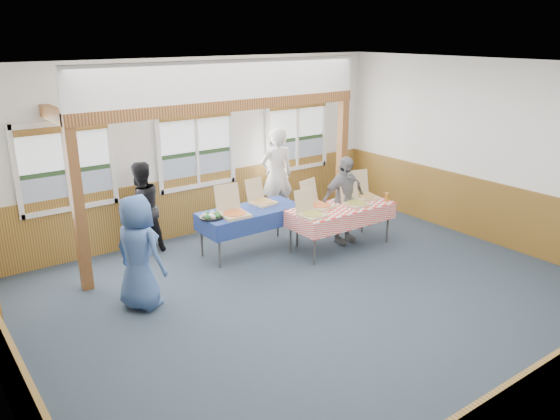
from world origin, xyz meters
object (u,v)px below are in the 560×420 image
object	(u,v)px
table_right	(341,209)
woman_black	(141,208)
person_grey	(344,200)
table_left	(250,213)
man_blue	(139,253)
woman_white	(277,176)

from	to	relation	value
table_right	woman_black	bearing A→B (deg)	140.57
table_right	person_grey	world-z (taller)	person_grey
table_right	woman_black	distance (m)	3.39
table_left	table_right	distance (m)	1.57
table_left	person_grey	bearing A→B (deg)	-41.54
woman_black	man_blue	size ratio (longest dim) A/B	1.00
woman_white	woman_black	size ratio (longest dim) A/B	1.17
woman_black	man_blue	distance (m)	1.96
woman_black	man_blue	world-z (taller)	man_blue
table_left	woman_black	xyz separation A→B (m)	(-1.52, 1.02, 0.10)
table_left	table_right	size ratio (longest dim) A/B	0.97
man_blue	person_grey	distance (m)	3.89
table_left	man_blue	world-z (taller)	man_blue
table_left	person_grey	xyz separation A→B (m)	(1.59, -0.60, 0.09)
man_blue	table_right	bearing A→B (deg)	-113.83
woman_white	person_grey	world-z (taller)	woman_white
man_blue	person_grey	bearing A→B (deg)	-111.13
woman_black	person_grey	size ratio (longest dim) A/B	1.02
woman_white	woman_black	xyz separation A→B (m)	(-2.80, 0.00, -0.14)
woman_black	person_grey	bearing A→B (deg)	144.56
table_left	woman_black	distance (m)	1.83
woman_white	man_blue	distance (m)	4.02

